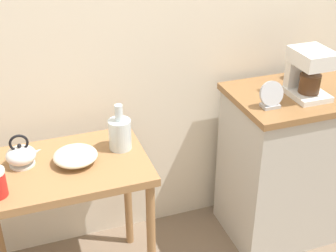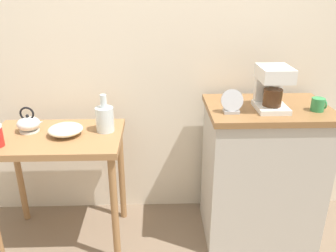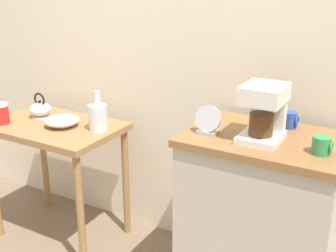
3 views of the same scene
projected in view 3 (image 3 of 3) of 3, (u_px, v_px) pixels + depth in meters
back_wall at (190, 20)px, 2.44m from camera, size 4.40×0.10×2.80m
wooden_table at (56, 142)px, 2.68m from camera, size 0.80×0.53×0.78m
kitchen_counter at (259, 222)px, 2.17m from camera, size 0.75×0.53×0.93m
bowl_stoneware at (62, 121)px, 2.59m from camera, size 0.21×0.21×0.07m
teakettle at (41, 109)px, 2.75m from camera, size 0.17×0.14×0.16m
glass_carafe_vase at (98, 116)px, 2.52m from camera, size 0.11×0.11×0.24m
canister_enamel at (1, 113)px, 2.63m from camera, size 0.10×0.10×0.13m
coffee_maker at (264, 109)px, 1.93m from camera, size 0.18×0.22×0.26m
mug_tall_green at (322, 145)px, 1.80m from camera, size 0.08×0.08×0.08m
mug_blue at (290, 120)px, 2.11m from camera, size 0.08×0.07×0.08m
table_clock at (208, 122)px, 2.02m from camera, size 0.13×0.06×0.14m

